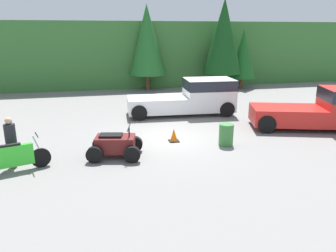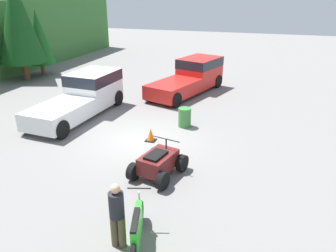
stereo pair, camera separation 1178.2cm
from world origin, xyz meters
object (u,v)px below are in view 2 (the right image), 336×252
quad_atv (158,163)px  steel_barrel (185,117)px  dirt_bike (137,230)px  pickup_truck_red (192,75)px  rider_person (117,214)px  traffic_cone (151,135)px  pickup_truck_second (84,94)px

quad_atv → steel_barrel: 4.45m
dirt_bike → quad_atv: 3.36m
pickup_truck_red → rider_person: bearing=-156.0°
quad_atv → rider_person: 3.47m
rider_person → steel_barrel: (7.87, 0.52, -0.51)m
traffic_cone → quad_atv: bearing=-153.8°
pickup_truck_red → steel_barrel: size_ratio=7.03×
rider_person → dirt_bike: bearing=-77.6°
pickup_truck_red → pickup_truck_second: same height
pickup_truck_red → pickup_truck_second: bearing=159.8°
pickup_truck_second → dirt_bike: bearing=-138.5°
steel_barrel → pickup_truck_red: bearing=11.0°
pickup_truck_red → steel_barrel: bearing=-151.8°
pickup_truck_red → pickup_truck_second: size_ratio=1.05×
traffic_cone → pickup_truck_red: bearing=1.4°
pickup_truck_second → quad_atv: (-4.64, -5.58, -0.56)m
steel_barrel → pickup_truck_second: bearing=87.8°
rider_person → traffic_cone: rider_person is taller
pickup_truck_red → traffic_cone: (-7.61, -0.18, -0.76)m
pickup_truck_second → rider_person: 9.93m
pickup_truck_red → rider_person: 13.63m
pickup_truck_red → traffic_cone: bearing=-161.4°
pickup_truck_second → steel_barrel: pickup_truck_second is taller
pickup_truck_red → dirt_bike: bearing=-154.1°
steel_barrel → traffic_cone: bearing=154.7°
pickup_truck_second → quad_atv: bearing=-126.3°
pickup_truck_second → quad_atv: 7.28m
rider_person → pickup_truck_second: bearing=30.8°
dirt_bike → steel_barrel: size_ratio=2.51×
pickup_truck_second → pickup_truck_red: bearing=-33.9°
quad_atv → steel_barrel: (4.44, 0.31, -0.01)m
dirt_bike → rider_person: size_ratio=1.26×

